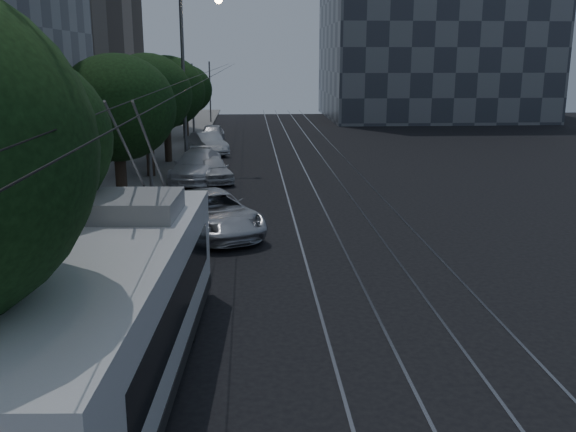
% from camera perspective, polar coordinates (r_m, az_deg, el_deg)
% --- Properties ---
extents(ground, '(120.00, 120.00, 0.00)m').
position_cam_1_polar(ground, '(16.10, 2.17, -9.70)').
color(ground, black).
rests_on(ground, ground).
extents(sidewalk, '(5.00, 90.00, 0.15)m').
position_cam_1_polar(sidewalk, '(35.76, -13.10, 3.33)').
color(sidewalk, slate).
rests_on(sidewalk, ground).
extents(tram_rails, '(4.52, 90.00, 0.02)m').
position_cam_1_polar(tram_rails, '(35.49, 3.06, 3.49)').
color(tram_rails, gray).
rests_on(tram_rails, ground).
extents(overhead_wires, '(2.23, 90.00, 6.00)m').
position_cam_1_polar(overhead_wires, '(34.97, -9.28, 8.90)').
color(overhead_wires, black).
rests_on(overhead_wires, ground).
extents(building_distant_right, '(22.00, 18.00, 24.00)m').
position_cam_1_polar(building_distant_right, '(72.55, 12.77, 18.04)').
color(building_distant_right, '#353A44').
rests_on(building_distant_right, ground).
extents(trolleybus, '(2.99, 11.54, 5.63)m').
position_cam_1_polar(trolleybus, '(12.93, -15.02, -8.73)').
color(trolleybus, silver).
rests_on(trolleybus, ground).
extents(pickup_silver, '(4.63, 6.27, 1.58)m').
position_cam_1_polar(pickup_silver, '(24.09, -6.76, 0.27)').
color(pickup_silver, '#B7B9BF').
rests_on(pickup_silver, ground).
extents(car_white_a, '(2.80, 4.37, 1.38)m').
position_cam_1_polar(car_white_a, '(34.22, -6.81, 4.18)').
color(car_white_a, silver).
rests_on(car_white_a, ground).
extents(car_white_b, '(2.95, 5.69, 1.58)m').
position_cam_1_polar(car_white_b, '(34.75, -8.08, 4.45)').
color(car_white_b, silver).
rests_on(car_white_b, ground).
extents(car_white_c, '(3.13, 4.73, 1.47)m').
position_cam_1_polar(car_white_c, '(44.13, -7.13, 6.43)').
color(car_white_c, silver).
rests_on(car_white_c, ground).
extents(car_white_d, '(1.85, 4.38, 1.48)m').
position_cam_1_polar(car_white_d, '(49.26, -6.76, 7.22)').
color(car_white_d, silver).
rests_on(car_white_d, ground).
extents(tree_1, '(4.70, 4.70, 6.72)m').
position_cam_1_polar(tree_1, '(16.06, -23.65, 6.12)').
color(tree_1, black).
rests_on(tree_1, ground).
extents(tree_2, '(4.52, 4.52, 6.61)m').
position_cam_1_polar(tree_2, '(25.52, -14.98, 9.24)').
color(tree_2, black).
rests_on(tree_2, ground).
extents(tree_3, '(4.78, 4.78, 6.67)m').
position_cam_1_polar(tree_3, '(35.33, -12.41, 10.49)').
color(tree_3, black).
rests_on(tree_3, ground).
extents(tree_4, '(4.80, 4.80, 6.56)m').
position_cam_1_polar(tree_4, '(40.11, -10.82, 10.78)').
color(tree_4, black).
rests_on(tree_4, ground).
extents(tree_5, '(4.32, 4.32, 5.88)m').
position_cam_1_polar(tree_5, '(51.74, -9.18, 11.00)').
color(tree_5, black).
rests_on(tree_5, ground).
extents(streetlamp_near, '(2.51, 0.44, 10.42)m').
position_cam_1_polar(streetlamp_near, '(10.55, -22.14, 11.81)').
color(streetlamp_near, slate).
rests_on(streetlamp_near, ground).
extents(streetlamp_far, '(2.43, 0.44, 10.04)m').
position_cam_1_polar(streetlamp_far, '(37.86, -8.69, 13.21)').
color(streetlamp_far, slate).
rests_on(streetlamp_far, ground).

